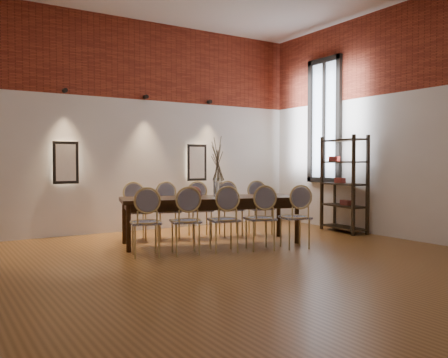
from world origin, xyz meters
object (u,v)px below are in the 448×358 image
bowl (193,192)px  shelving_rack (344,184)px  vase (218,188)px  chair_near_c (224,220)px  chair_near_d (260,218)px  chair_near_b (186,221)px  chair_far_e (260,208)px  chair_near_a (146,222)px  chair_far_c (200,210)px  chair_near_e (295,217)px  chair_far_a (135,212)px  dining_table (211,220)px  chair_far_d (231,209)px  chair_far_b (168,211)px  book (192,195)px

bowl → shelving_rack: bearing=-4.2°
vase → chair_near_c: bearing=-114.6°
chair_near_d → bowl: size_ratio=3.92×
chair_near_b → chair_far_e: 2.24m
chair_near_a → chair_far_c: same height
chair_far_c → chair_near_e: bearing=127.6°
chair_far_a → vase: size_ratio=3.13×
dining_table → chair_near_b: chair_near_b is taller
chair_near_d → chair_far_d: same height
chair_far_a → bowl: (0.59, -0.98, 0.37)m
chair_near_d → bowl: (-0.64, 0.89, 0.37)m
chair_near_e → chair_far_b: (-1.24, 1.87, 0.00)m
chair_far_c → chair_far_e: size_ratio=1.00×
chair_far_d → chair_near_a: bearing=40.9°
dining_table → chair_near_e: chair_near_e is taller
chair_far_c → chair_far_d: size_ratio=1.00×
chair_near_a → chair_near_e: same height
vase → chair_far_c: bearing=83.4°
chair_near_c → shelving_rack: bearing=25.3°
chair_near_e → chair_far_e: 1.47m
chair_far_e → vase: size_ratio=3.13×
chair_far_d → chair_far_e: bearing=180.0°
chair_far_b → shelving_rack: bearing=176.9°
bowl → chair_far_c: bearing=53.9°
chair_far_a → bowl: bearing=136.8°
chair_far_a → chair_far_c: same height
chair_near_a → chair_far_c: (1.48, 1.11, 0.00)m
chair_far_b → chair_far_c: bearing=180.0°
chair_near_a → chair_far_d: same height
chair_far_d → vase: (-0.63, -0.59, 0.43)m
chair_near_b → chair_far_b: bearing=90.0°
bowl → chair_near_b: bearing=-127.2°
chair_far_c → chair_far_d: 0.57m
chair_far_c → book: (-0.39, -0.44, 0.30)m
chair_far_a → book: size_ratio=3.62×
vase → chair_far_d: bearing=43.0°
chair_far_a → chair_far_b: size_ratio=1.00×
shelving_rack → chair_far_d: bearing=167.7°
vase → chair_near_a: bearing=-165.1°
chair_near_b → chair_near_c: bearing=0.0°
chair_near_c → book: (0.01, 0.98, 0.30)m
chair_near_d → chair_far_d: (0.39, 1.41, 0.00)m
chair_near_e → chair_far_c: size_ratio=1.00×
dining_table → chair_near_c: 0.74m
chair_far_d → shelving_rack: shelving_rack is taller
bowl → book: size_ratio=0.92×
dining_table → chair_far_b: bearing=127.6°
vase → book: bearing=135.2°
chair_far_e → shelving_rack: shelving_rack is taller
dining_table → chair_far_d: 0.93m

